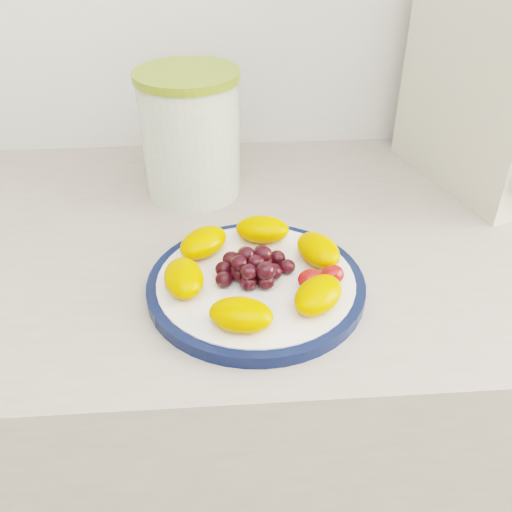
{
  "coord_description": "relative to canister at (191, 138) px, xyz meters",
  "views": [
    {
      "loc": [
        -0.15,
        0.54,
        1.32
      ],
      "look_at": [
        -0.11,
        1.07,
        0.95
      ],
      "focal_mm": 40.0,
      "sensor_mm": 36.0,
      "label": 1
    }
  ],
  "objects": [
    {
      "name": "fruit_plate",
      "position": [
        0.08,
        -0.25,
        -0.05
      ],
      "size": [
        0.22,
        0.22,
        0.03
      ],
      "color": "orange",
      "rests_on": "plate_face"
    },
    {
      "name": "plate_face",
      "position": [
        0.08,
        -0.26,
        -0.08
      ],
      "size": [
        0.23,
        0.23,
        0.02
      ],
      "primitive_type": "cylinder",
      "color": "white",
      "rests_on": "counter"
    },
    {
      "name": "plate_rim",
      "position": [
        0.08,
        -0.26,
        -0.08
      ],
      "size": [
        0.26,
        0.26,
        0.01
      ],
      "primitive_type": "cylinder",
      "color": "#0A1539",
      "rests_on": "counter"
    },
    {
      "name": "canister",
      "position": [
        0.0,
        0.0,
        0.0
      ],
      "size": [
        0.16,
        0.16,
        0.17
      ],
      "primitive_type": "cylinder",
      "rotation": [
        0.0,
        0.0,
        -0.15
      ],
      "color": "#3E5E1A",
      "rests_on": "counter"
    },
    {
      "name": "counter",
      "position": [
        0.19,
        -0.13,
        -0.54
      ],
      "size": [
        3.5,
        0.6,
        0.9
      ],
      "primitive_type": "cube",
      "color": "#A79C90",
      "rests_on": "floor"
    },
    {
      "name": "cabinet_face",
      "position": [
        0.19,
        -0.13,
        -0.57
      ],
      "size": [
        3.48,
        0.58,
        0.84
      ],
      "primitive_type": "cube",
      "color": "olive",
      "rests_on": "floor"
    },
    {
      "name": "canister_lid",
      "position": [
        0.0,
        0.0,
        0.09
      ],
      "size": [
        0.17,
        0.17,
        0.01
      ],
      "primitive_type": "cylinder",
      "rotation": [
        0.0,
        0.0,
        -0.15
      ],
      "color": "olive",
      "rests_on": "canister"
    }
  ]
}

